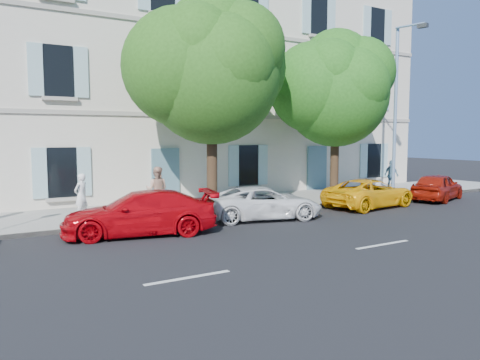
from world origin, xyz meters
TOP-DOWN VIEW (x-y plane):
  - ground at (0.00, 0.00)m, footprint 90.00×90.00m
  - sidewalk at (0.00, 4.45)m, footprint 36.00×4.50m
  - kerb at (0.00, 2.28)m, footprint 36.00×0.16m
  - building at (0.00, 10.20)m, footprint 28.00×7.00m
  - car_red_coupe at (-5.40, 0.81)m, footprint 5.01×2.95m
  - car_white_coupe at (-0.60, 1.12)m, footprint 4.68×3.01m
  - car_yellow_supercar at (4.86, 1.14)m, footprint 4.62×2.54m
  - car_red_hatchback at (9.28, 1.05)m, footprint 4.13×2.73m
  - tree_left at (-1.84, 2.83)m, footprint 5.14×5.14m
  - tree_right at (5.03, 3.53)m, footprint 4.88×4.88m
  - street_lamp at (8.02, 2.45)m, footprint 0.42×1.72m
  - pedestrian_a at (-6.49, 3.90)m, footprint 0.69×0.64m
  - pedestrian_b at (-3.75, 3.68)m, footprint 1.08×1.02m
  - pedestrian_c at (9.66, 4.14)m, footprint 0.48×0.98m

SIDE VIEW (x-z plane):
  - ground at x=0.00m, z-range 0.00..0.00m
  - sidewalk at x=0.00m, z-range 0.00..0.15m
  - kerb at x=0.00m, z-range 0.00..0.16m
  - car_white_coupe at x=-0.60m, z-range 0.00..1.20m
  - car_yellow_supercar at x=4.86m, z-range 0.00..1.22m
  - car_red_hatchback at x=9.28m, z-range 0.00..1.31m
  - car_red_coupe at x=-5.40m, z-range 0.00..1.36m
  - pedestrian_a at x=-6.49m, z-range 0.15..1.74m
  - pedestrian_c at x=9.66m, z-range 0.15..1.77m
  - pedestrian_b at x=-3.75m, z-range 0.15..1.90m
  - street_lamp at x=8.02m, z-range 0.68..8.72m
  - tree_right at x=5.03m, z-range 1.21..8.73m
  - tree_left at x=-1.84m, z-range 1.29..9.26m
  - building at x=0.00m, z-range 0.00..12.00m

